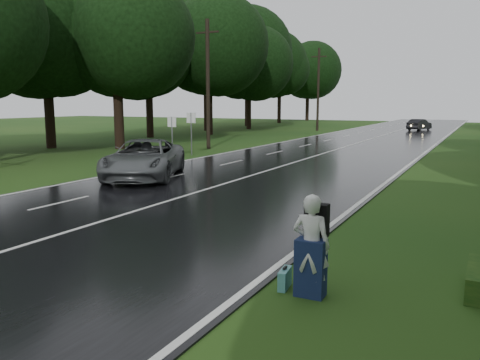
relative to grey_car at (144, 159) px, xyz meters
The scene contains 14 objects.
ground 8.57m from the grey_car, 62.75° to the right, with size 160.00×160.00×0.00m, color #234414.
road 13.05m from the grey_car, 72.54° to the left, with size 12.00×140.00×0.04m, color black.
lane_center 13.04m from the grey_car, 72.54° to the left, with size 0.12×140.00×0.01m, color silver.
grey_car is the anchor object (origin of this frame).
far_car 44.22m from the grey_car, 82.18° to the left, with size 1.40×4.02×1.32m, color black.
hitchhiker 14.10m from the grey_car, 40.26° to the right, with size 0.66×0.59×1.80m.
suitcase 13.65m from the grey_car, 41.32° to the right, with size 0.14×0.50×0.35m, color teal.
utility_pole_mid 13.98m from the grey_car, 109.23° to the left, with size 1.80×0.28×9.02m, color black, non-canonical shape.
utility_pole_far 38.31m from the grey_car, 96.89° to the left, with size 1.80×0.28×9.43m, color black, non-canonical shape.
road_sign_a 7.64m from the grey_car, 115.74° to the left, with size 0.59×0.10×2.47m, color white, non-canonical shape.
road_sign_b 9.55m from the grey_car, 110.28° to the left, with size 0.64×0.10×2.67m, color white, non-canonical shape.
tree_left_d 14.53m from the grey_car, 135.11° to the left, with size 8.87×8.87×13.85m, color black, non-canonical shape.
tree_left_e 29.33m from the grey_car, 114.98° to the left, with size 9.86×9.86×15.40m, color black, non-canonical shape.
tree_left_f 40.27m from the grey_car, 109.59° to the left, with size 8.79×8.79×13.73m, color black, non-canonical shape.
Camera 1 is at (9.41, -9.19, 3.32)m, focal length 36.21 mm.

